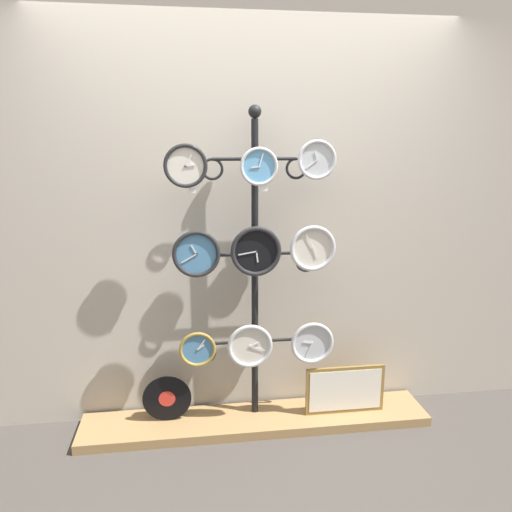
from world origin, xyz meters
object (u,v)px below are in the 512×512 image
at_px(vinyl_record, 167,399).
at_px(picture_frame, 345,390).
at_px(clock_middle_center, 256,251).
at_px(clock_top_right, 317,160).
at_px(clock_bottom_left, 198,349).
at_px(clock_middle_left, 196,254).
at_px(clock_bottom_center, 250,346).
at_px(clock_bottom_right, 312,343).
at_px(display_stand, 255,316).
at_px(clock_top_left, 186,166).
at_px(clock_top_center, 259,166).
at_px(clock_middle_right, 313,248).

xyz_separation_m(vinyl_record, picture_frame, (1.13, -0.06, 0.01)).
distance_m(clock_middle_center, vinyl_record, 1.09).
bearing_deg(clock_top_right, clock_bottom_left, -179.60).
xyz_separation_m(clock_middle_left, vinyl_record, (-0.21, 0.07, -0.94)).
distance_m(clock_bottom_center, picture_frame, 0.71).
distance_m(clock_middle_center, clock_bottom_right, 0.69).
xyz_separation_m(clock_top_right, clock_bottom_center, (-0.39, -0.03, -1.11)).
bearing_deg(clock_bottom_right, vinyl_record, 175.88).
xyz_separation_m(clock_middle_center, clock_bottom_center, (-0.04, -0.01, -0.58)).
height_order(clock_middle_center, picture_frame, clock_middle_center).
bearing_deg(display_stand, clock_middle_left, -163.35).
bearing_deg(picture_frame, vinyl_record, 177.07).
distance_m(clock_top_left, vinyl_record, 1.44).
bearing_deg(picture_frame, clock_bottom_right, -178.23).
xyz_separation_m(clock_top_left, clock_bottom_center, (0.35, -0.02, -1.08)).
relative_size(clock_middle_left, picture_frame, 0.54).
distance_m(clock_top_left, clock_top_center, 0.41).
distance_m(clock_top_left, clock_middle_right, 0.88).
bearing_deg(clock_middle_center, clock_middle_left, -177.81).
height_order(clock_bottom_left, picture_frame, clock_bottom_left).
height_order(clock_top_right, clock_middle_center, clock_top_right).
xyz_separation_m(clock_top_center, vinyl_record, (-0.57, 0.07, -1.42)).
bearing_deg(clock_middle_center, clock_bottom_right, -1.41).
bearing_deg(clock_top_right, picture_frame, -4.86).
relative_size(clock_top_center, clock_middle_right, 0.78).
distance_m(clock_top_left, clock_top_right, 0.74).
bearing_deg(clock_bottom_center, vinyl_record, 172.24).
bearing_deg(clock_top_right, clock_top_center, -174.98).
bearing_deg(clock_middle_right, picture_frame, -1.33).
xyz_separation_m(clock_middle_center, vinyl_record, (-0.55, 0.06, -0.94)).
bearing_deg(vinyl_record, clock_middle_right, -3.36).
distance_m(display_stand, picture_frame, 0.76).
distance_m(clock_middle_right, clock_bottom_center, 0.70).
xyz_separation_m(clock_middle_left, clock_bottom_right, (0.69, 0.00, -0.59)).
xyz_separation_m(display_stand, clock_middle_left, (-0.35, -0.11, 0.43)).
distance_m(display_stand, clock_top_left, 1.01).
xyz_separation_m(clock_top_center, clock_middle_center, (-0.02, 0.01, -0.49)).
bearing_deg(display_stand, clock_top_right, -12.12).
xyz_separation_m(clock_top_right, clock_bottom_right, (-0.00, -0.03, -1.11)).
bearing_deg(clock_middle_right, clock_bottom_right, -52.67).
distance_m(clock_middle_right, picture_frame, 0.97).
distance_m(clock_top_left, clock_bottom_left, 1.09).
relative_size(clock_top_left, clock_middle_left, 0.88).
bearing_deg(clock_bottom_right, clock_bottom_left, 178.28).
distance_m(clock_top_right, clock_middle_right, 0.52).
height_order(clock_bottom_center, picture_frame, clock_bottom_center).
relative_size(clock_middle_right, picture_frame, 0.54).
distance_m(clock_top_left, clock_middle_center, 0.63).
height_order(display_stand, clock_top_center, display_stand).
height_order(clock_middle_left, clock_middle_center, clock_middle_center).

